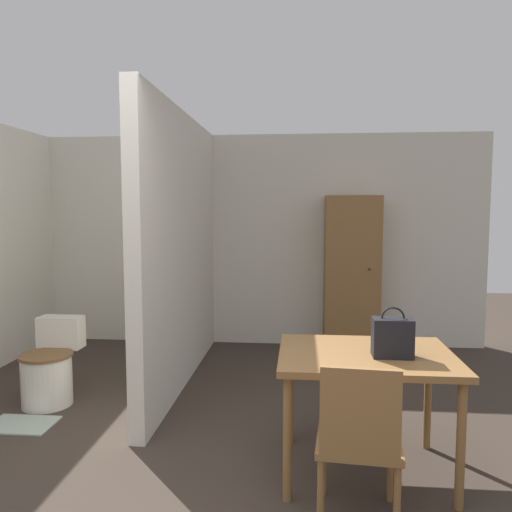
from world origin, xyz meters
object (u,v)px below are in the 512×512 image
at_px(wooden_chair, 359,438).
at_px(dining_table, 366,366).
at_px(handbag, 392,337).
at_px(wooden_cabinet, 352,274).
at_px(toilet, 50,369).

bearing_deg(wooden_chair, dining_table, 84.69).
distance_m(dining_table, wooden_chair, 0.59).
distance_m(dining_table, handbag, 0.26).
xyz_separation_m(dining_table, handbag, (0.14, -0.08, 0.20)).
bearing_deg(dining_table, wooden_chair, -100.40).
distance_m(handbag, wooden_cabinet, 2.76).
bearing_deg(handbag, toilet, 159.64).
bearing_deg(wooden_cabinet, handbag, -90.80).
bearing_deg(wooden_chair, wooden_cabinet, 90.13).
relative_size(handbag, wooden_cabinet, 0.17).
bearing_deg(wooden_cabinet, wooden_chair, -94.96).
bearing_deg(handbag, dining_table, 151.47).
xyz_separation_m(wooden_chair, handbag, (0.24, 0.47, 0.40)).
distance_m(wooden_chair, toilet, 2.80).
xyz_separation_m(wooden_chair, toilet, (-2.39, 1.45, -0.18)).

